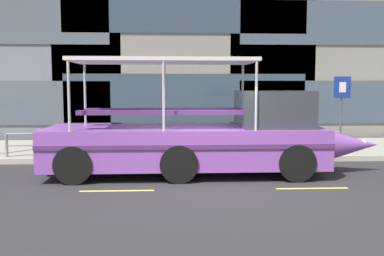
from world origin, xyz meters
The scene contains 8 objects.
ground_plane centered at (0.00, 0.00, 0.00)m, with size 120.00×120.00×0.00m, color #2B2B2D.
sidewalk centered at (0.00, 5.60, 0.09)m, with size 32.00×4.80×0.18m, color #99968E.
curb_edge centered at (0.00, 3.11, 0.09)m, with size 32.00×0.18×0.18m, color #B2ADA3.
lane_centreline centered at (0.00, -0.75, 0.00)m, with size 25.80×0.12×0.01m.
curb_guardrail centered at (-0.91, 3.45, 0.71)m, with size 11.36×0.09×0.80m.
parking_sign centered at (4.97, 3.92, 2.00)m, with size 0.60×0.12×2.69m.
duck_tour_boat centered at (-0.13, 1.13, 1.05)m, with size 9.72×2.49×3.28m.
pedestrian_near_bow centered at (3.42, 4.69, 1.20)m, with size 0.49×0.23×1.70m.
Camera 1 is at (-1.12, -11.03, 2.51)m, focal length 40.28 mm.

